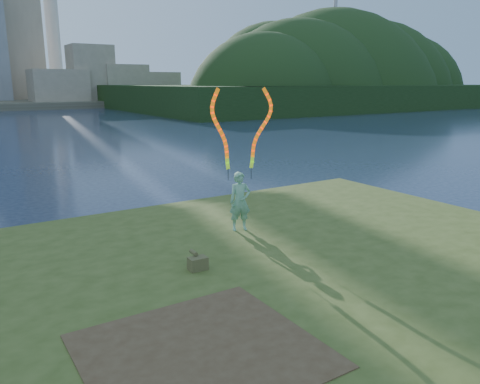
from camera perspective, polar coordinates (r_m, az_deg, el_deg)
ground at (r=10.83m, az=-2.30°, el=-11.48°), size 320.00×320.00×0.00m
grassy_knoll at (r=8.98m, az=5.36°, el=-14.64°), size 20.00×18.00×0.80m
dirt_patch at (r=7.04m, az=-4.78°, el=-18.71°), size 3.20×3.00×0.02m
wooded_hill at (r=94.17m, az=10.87°, el=10.37°), size 78.00×50.00×63.00m
woman_with_ribbons at (r=11.82m, az=-0.01°, el=2.05°), size 1.93×0.65×3.92m
canvas_bag at (r=9.67m, az=-5.20°, el=-8.57°), size 0.38×0.43×0.36m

